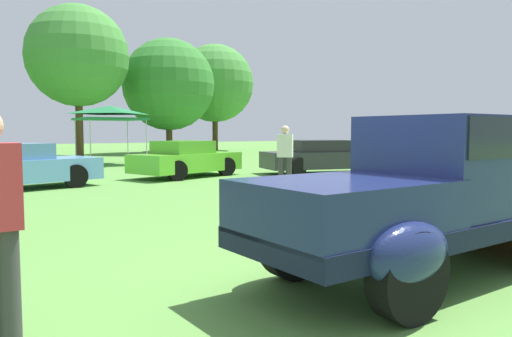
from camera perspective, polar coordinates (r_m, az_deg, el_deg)
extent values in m
plane|color=#568C3D|center=(5.20, 13.26, -13.00)|extent=(120.00, 120.00, 0.00)
cube|color=black|center=(5.52, 18.80, -6.12)|extent=(4.21, 1.55, 0.20)
cube|color=navy|center=(6.51, 25.34, -1.36)|extent=(1.57, 1.13, 0.60)
cube|color=navy|center=(5.53, 19.65, 0.36)|extent=(1.03, 1.40, 1.04)
cube|color=black|center=(5.52, 19.73, 3.47)|extent=(0.94, 1.43, 0.40)
cube|color=navy|center=(4.58, 10.17, -4.27)|extent=(1.85, 1.46, 0.48)
ellipsoid|color=navy|center=(6.99, 20.35, -3.99)|extent=(0.93, 0.38, 0.52)
ellipsoid|color=navy|center=(5.15, 4.36, -6.63)|extent=(0.93, 0.38, 0.52)
ellipsoid|color=navy|center=(4.17, 17.28, -9.45)|extent=(0.93, 0.38, 0.52)
sphere|color=silver|center=(7.45, 25.59, -0.24)|extent=(0.18, 0.18, 0.18)
cylinder|color=black|center=(7.02, 20.31, -5.44)|extent=(0.76, 0.24, 0.76)
cylinder|color=black|center=(5.19, 4.35, -8.59)|extent=(0.76, 0.24, 0.76)
cylinder|color=black|center=(4.22, 17.23, -11.82)|extent=(0.76, 0.24, 0.76)
cylinder|color=black|center=(7.77, 21.51, -4.93)|extent=(0.66, 0.20, 0.66)
cube|color=#669EDB|center=(14.48, -25.96, -0.22)|extent=(4.38, 2.61, 0.60)
cube|color=#517EAF|center=(14.39, -26.63, 1.73)|extent=(2.09, 1.83, 0.44)
cylinder|color=black|center=(14.30, -20.21, -0.82)|extent=(0.64, 0.22, 0.64)
cube|color=#60C62D|center=(16.76, -8.05, 0.74)|extent=(4.14, 2.77, 0.60)
cube|color=#4D9F24|center=(16.63, -8.45, 2.43)|extent=(2.04, 1.89, 0.44)
cylinder|color=black|center=(17.06, -3.47, 0.23)|extent=(0.64, 0.22, 0.64)
cylinder|color=black|center=(15.43, -9.14, -0.25)|extent=(0.64, 0.22, 0.64)
cube|color=#28282D|center=(18.22, 7.69, 1.03)|extent=(4.64, 2.75, 0.60)
cube|color=black|center=(18.13, 7.22, 2.60)|extent=(2.23, 1.89, 0.44)
cylinder|color=black|center=(18.19, 12.46, 0.39)|extent=(0.64, 0.22, 0.64)
cylinder|color=black|center=(16.98, 4.90, 0.21)|extent=(0.64, 0.22, 0.64)
cylinder|color=#383838|center=(3.97, -26.77, -12.37)|extent=(0.16, 0.16, 0.86)
cylinder|color=#383838|center=(12.97, 2.94, -0.57)|extent=(0.16, 0.16, 0.86)
cylinder|color=#383838|center=(12.94, 3.81, -0.59)|extent=(0.16, 0.16, 0.86)
cube|color=silver|center=(12.91, 3.39, 2.65)|extent=(0.45, 0.45, 0.60)
sphere|color=beige|center=(12.91, 3.40, 4.51)|extent=(0.22, 0.22, 0.22)
cylinder|color=#B7B7BC|center=(25.18, -14.64, 3.03)|extent=(0.05, 0.05, 2.05)
cylinder|color=#B7B7BC|center=(22.83, -12.58, 2.94)|extent=(0.05, 0.05, 2.05)
cylinder|color=#B7B7BC|center=(24.47, -20.20, 2.87)|extent=(0.05, 0.05, 2.05)
cylinder|color=#B7B7BC|center=(22.05, -18.67, 2.77)|extent=(0.05, 0.05, 2.05)
cube|color=#1E703D|center=(23.60, -16.58, 5.52)|extent=(2.78, 2.78, 0.10)
pyramid|color=#1E703D|center=(23.61, -16.60, 6.54)|extent=(2.73, 2.73, 0.38)
cylinder|color=#47331E|center=(31.94, -19.81, 5.27)|extent=(0.44, 0.44, 4.41)
sphere|color=#428938|center=(32.26, -19.99, 12.18)|extent=(6.10, 6.10, 6.10)
cylinder|color=#47331E|center=(35.20, -10.04, 4.24)|extent=(0.44, 0.44, 3.04)
sphere|color=#337A2D|center=(35.35, -10.11, 9.57)|extent=(6.39, 6.39, 6.39)
cylinder|color=#47331E|center=(39.63, -4.76, 4.74)|extent=(0.44, 0.44, 3.65)
sphere|color=#428938|center=(39.81, -4.80, 9.81)|extent=(6.16, 6.16, 6.16)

